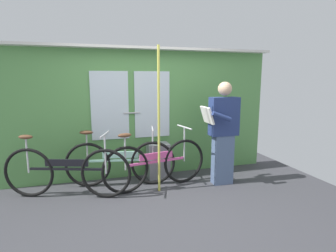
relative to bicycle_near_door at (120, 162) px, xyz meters
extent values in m
cube|color=#38383D|center=(0.45, -1.00, -0.39)|extent=(5.53, 4.40, 0.04)
cube|color=#56934C|center=(0.45, 0.40, 0.68)|extent=(4.53, 0.08, 2.12)
cube|color=silver|center=(-0.10, 0.35, 0.85)|extent=(0.60, 0.02, 1.10)
cube|color=silver|center=(0.60, 0.35, 0.85)|extent=(0.60, 0.02, 1.10)
cylinder|color=#B2B2B7|center=(0.25, 0.33, 0.73)|extent=(0.28, 0.02, 0.02)
cube|color=silver|center=(0.45, 0.30, 1.76)|extent=(4.53, 0.28, 0.04)
torus|color=black|center=(0.50, -0.10, -0.02)|extent=(0.70, 0.18, 0.70)
torus|color=black|center=(-0.48, 0.10, -0.02)|extent=(0.70, 0.18, 0.70)
cube|color=#9EDBC6|center=(0.01, 0.00, 0.04)|extent=(0.94, 0.22, 0.03)
cube|color=#9EDBC6|center=(0.01, 0.00, 0.12)|extent=(0.54, 0.13, 0.10)
cylinder|color=#B7B7BC|center=(-0.48, 0.10, 0.23)|extent=(0.02, 0.02, 0.51)
ellipsoid|color=brown|center=(-0.48, 0.10, 0.48)|extent=(0.21, 0.13, 0.06)
cylinder|color=#B7B7BC|center=(0.50, -0.10, 0.25)|extent=(0.02, 0.02, 0.55)
cylinder|color=#B7B7BC|center=(0.50, -0.10, 0.52)|extent=(0.11, 0.44, 0.02)
torus|color=black|center=(-0.24, -0.39, -0.02)|extent=(0.69, 0.27, 0.71)
torus|color=black|center=(-1.28, -0.05, -0.02)|extent=(0.69, 0.27, 0.71)
cube|color=black|center=(-0.76, -0.22, 0.04)|extent=(0.99, 0.36, 0.03)
cube|color=black|center=(-0.76, -0.22, 0.13)|extent=(0.58, 0.22, 0.10)
cylinder|color=#B7B7BC|center=(-1.28, -0.05, 0.24)|extent=(0.02, 0.02, 0.51)
ellipsoid|color=brown|center=(-1.28, -0.05, 0.49)|extent=(0.22, 0.15, 0.06)
cylinder|color=#B7B7BC|center=(-0.24, -0.39, 0.26)|extent=(0.02, 0.02, 0.55)
cylinder|color=#B7B7BC|center=(-0.24, -0.39, 0.53)|extent=(0.16, 0.42, 0.02)
torus|color=black|center=(1.00, -0.16, -0.02)|extent=(0.71, 0.16, 0.71)
torus|color=black|center=(0.04, -0.32, -0.02)|extent=(0.71, 0.16, 0.71)
cube|color=#D14C93|center=(0.52, -0.24, 0.04)|extent=(0.92, 0.18, 0.03)
cube|color=#D14C93|center=(0.52, -0.24, 0.13)|extent=(0.53, 0.12, 0.10)
cylinder|color=#B7B7BC|center=(0.04, -0.32, 0.24)|extent=(0.02, 0.02, 0.51)
ellipsoid|color=brown|center=(0.04, -0.32, 0.49)|extent=(0.21, 0.12, 0.06)
cylinder|color=#B7B7BC|center=(1.00, -0.16, 0.26)|extent=(0.02, 0.02, 0.55)
cylinder|color=#B7B7BC|center=(1.00, -0.16, 0.53)|extent=(0.10, 0.44, 0.02)
cube|color=slate|center=(1.57, -0.37, 0.02)|extent=(0.32, 0.19, 0.79)
cube|color=navy|center=(1.57, -0.37, 0.71)|extent=(0.45, 0.21, 0.59)
sphere|color=tan|center=(1.57, -0.37, 1.13)|extent=(0.21, 0.21, 0.21)
cube|color=silver|center=(1.29, -0.36, 0.74)|extent=(0.12, 0.34, 0.26)
cylinder|color=navy|center=(1.42, -0.57, 0.74)|extent=(0.31, 0.08, 0.17)
cylinder|color=navy|center=(1.43, -0.17, 0.74)|extent=(0.31, 0.08, 0.17)
cube|color=gray|center=(0.65, 0.18, -0.08)|extent=(0.35, 0.28, 0.59)
cylinder|color=#C6C14C|center=(0.52, -0.37, 0.68)|extent=(0.04, 0.04, 2.12)
camera|label=1|loc=(-0.47, -4.10, 1.28)|focal=29.09mm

